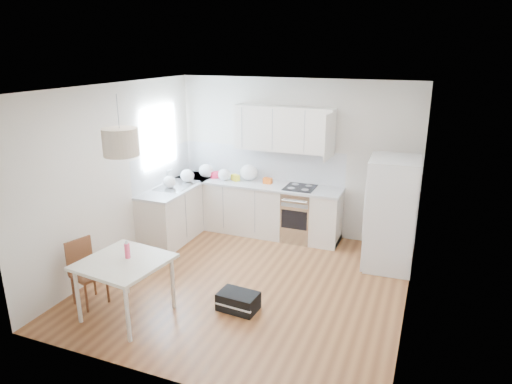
% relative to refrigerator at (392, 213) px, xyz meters
% --- Properties ---
extents(floor, '(4.20, 4.20, 0.00)m').
position_rel_refrigerator_xyz_m(floor, '(-1.76, -1.32, -0.83)').
color(floor, brown).
rests_on(floor, ground).
extents(ceiling, '(4.20, 4.20, 0.00)m').
position_rel_refrigerator_xyz_m(ceiling, '(-1.76, -1.32, 1.87)').
color(ceiling, white).
rests_on(ceiling, wall_back).
extents(wall_back, '(4.20, 0.00, 4.20)m').
position_rel_refrigerator_xyz_m(wall_back, '(-1.76, 0.78, 0.52)').
color(wall_back, beige).
rests_on(wall_back, floor).
extents(wall_left, '(0.00, 4.20, 4.20)m').
position_rel_refrigerator_xyz_m(wall_left, '(-3.86, -1.32, 0.52)').
color(wall_left, beige).
rests_on(wall_left, floor).
extents(wall_right, '(0.00, 4.20, 4.20)m').
position_rel_refrigerator_xyz_m(wall_right, '(0.34, -1.32, 0.52)').
color(wall_right, beige).
rests_on(wall_right, floor).
extents(window_glassblock, '(0.02, 1.00, 1.00)m').
position_rel_refrigerator_xyz_m(window_glassblock, '(-3.84, -0.17, 0.92)').
color(window_glassblock, '#BFE0F9').
rests_on(window_glassblock, wall_left).
extents(cabinets_back, '(3.00, 0.60, 0.88)m').
position_rel_refrigerator_xyz_m(cabinets_back, '(-2.36, 0.48, -0.39)').
color(cabinets_back, silver).
rests_on(cabinets_back, floor).
extents(cabinets_left, '(0.60, 1.80, 0.88)m').
position_rel_refrigerator_xyz_m(cabinets_left, '(-3.56, -0.12, -0.39)').
color(cabinets_left, silver).
rests_on(cabinets_left, floor).
extents(counter_back, '(3.02, 0.64, 0.04)m').
position_rel_refrigerator_xyz_m(counter_back, '(-2.36, 0.48, 0.07)').
color(counter_back, '#AEB0B3').
rests_on(counter_back, cabinets_back).
extents(counter_left, '(0.64, 1.82, 0.04)m').
position_rel_refrigerator_xyz_m(counter_left, '(-3.56, -0.12, 0.07)').
color(counter_left, '#AEB0B3').
rests_on(counter_left, cabinets_left).
extents(backsplash_back, '(3.00, 0.01, 0.58)m').
position_rel_refrigerator_xyz_m(backsplash_back, '(-2.36, 0.77, 0.38)').
color(backsplash_back, silver).
rests_on(backsplash_back, wall_back).
extents(backsplash_left, '(0.01, 1.80, 0.58)m').
position_rel_refrigerator_xyz_m(backsplash_left, '(-3.85, -0.12, 0.38)').
color(backsplash_left, silver).
rests_on(backsplash_left, wall_left).
extents(upper_cabinets, '(1.70, 0.32, 0.75)m').
position_rel_refrigerator_xyz_m(upper_cabinets, '(-1.91, 0.62, 1.04)').
color(upper_cabinets, silver).
rests_on(upper_cabinets, wall_back).
extents(range_oven, '(0.50, 0.61, 0.88)m').
position_rel_refrigerator_xyz_m(range_oven, '(-1.56, 0.48, -0.39)').
color(range_oven, '#B0B3B5').
rests_on(range_oven, floor).
extents(sink, '(0.50, 0.80, 0.16)m').
position_rel_refrigerator_xyz_m(sink, '(-3.56, -0.17, 0.08)').
color(sink, '#B0B3B5').
rests_on(sink, counter_left).
extents(refrigerator, '(0.85, 0.87, 1.67)m').
position_rel_refrigerator_xyz_m(refrigerator, '(0.00, 0.00, 0.00)').
color(refrigerator, silver).
rests_on(refrigerator, floor).
extents(dining_table, '(1.05, 1.05, 0.74)m').
position_rel_refrigerator_xyz_m(dining_table, '(-2.84, -2.60, -0.17)').
color(dining_table, beige).
rests_on(dining_table, floor).
extents(dining_chair, '(0.45, 0.45, 0.85)m').
position_rel_refrigerator_xyz_m(dining_chair, '(-3.45, -2.55, -0.41)').
color(dining_chair, '#4E2B17').
rests_on(dining_chair, floor).
extents(drink_bottle, '(0.09, 0.09, 0.23)m').
position_rel_refrigerator_xyz_m(drink_bottle, '(-2.83, -2.52, 0.02)').
color(drink_bottle, '#F3436A').
rests_on(drink_bottle, dining_table).
extents(gym_bag, '(0.52, 0.36, 0.23)m').
position_rel_refrigerator_xyz_m(gym_bag, '(-1.62, -1.98, -0.72)').
color(gym_bag, black).
rests_on(gym_bag, floor).
extents(pendant_lamp, '(0.43, 0.43, 0.31)m').
position_rel_refrigerator_xyz_m(pendant_lamp, '(-2.74, -2.58, 1.35)').
color(pendant_lamp, beige).
rests_on(pendant_lamp, ceiling).
extents(grocery_bag_a, '(0.27, 0.23, 0.24)m').
position_rel_refrigerator_xyz_m(grocery_bag_a, '(-3.33, 0.47, 0.21)').
color(grocery_bag_a, white).
rests_on(grocery_bag_a, counter_back).
extents(grocery_bag_b, '(0.23, 0.20, 0.21)m').
position_rel_refrigerator_xyz_m(grocery_bag_b, '(-2.93, 0.42, 0.19)').
color(grocery_bag_b, white).
rests_on(grocery_bag_b, counter_back).
extents(grocery_bag_c, '(0.32, 0.27, 0.28)m').
position_rel_refrigerator_xyz_m(grocery_bag_c, '(-2.53, 0.58, 0.23)').
color(grocery_bag_c, white).
rests_on(grocery_bag_c, counter_back).
extents(grocery_bag_d, '(0.25, 0.21, 0.23)m').
position_rel_refrigerator_xyz_m(grocery_bag_d, '(-3.50, 0.09, 0.20)').
color(grocery_bag_d, white).
rests_on(grocery_bag_d, counter_back).
extents(grocery_bag_e, '(0.23, 0.19, 0.20)m').
position_rel_refrigerator_xyz_m(grocery_bag_e, '(-3.60, -0.32, 0.19)').
color(grocery_bag_e, white).
rests_on(grocery_bag_e, counter_left).
extents(snack_orange, '(0.16, 0.10, 0.10)m').
position_rel_refrigerator_xyz_m(snack_orange, '(-2.15, 0.51, 0.14)').
color(snack_orange, '#D05112').
rests_on(snack_orange, counter_back).
extents(snack_yellow, '(0.18, 0.16, 0.11)m').
position_rel_refrigerator_xyz_m(snack_yellow, '(-2.75, 0.48, 0.14)').
color(snack_yellow, yellow).
rests_on(snack_yellow, counter_back).
extents(snack_red, '(0.20, 0.19, 0.12)m').
position_rel_refrigerator_xyz_m(snack_red, '(-3.15, 0.50, 0.14)').
color(snack_red, red).
rests_on(snack_red, counter_back).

